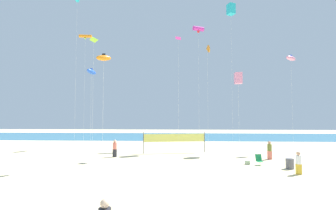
{
  "coord_description": "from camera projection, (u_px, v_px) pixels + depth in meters",
  "views": [
    {
      "loc": [
        0.28,
        -16.26,
        4.11
      ],
      "look_at": [
        -0.93,
        8.06,
        5.38
      ],
      "focal_mm": 24.89,
      "sensor_mm": 36.0,
      "label": 1
    }
  ],
  "objects": [
    {
      "name": "beach_handbag",
      "position": [
        248.0,
        163.0,
        20.17
      ],
      "size": [
        0.4,
        0.2,
        0.32
      ],
      "primitive_type": "cube",
      "color": "#99B28C",
      "rests_on": "ground"
    },
    {
      "name": "kite_orange_delta",
      "position": [
        207.0,
        49.0,
        30.14
      ],
      "size": [
        0.78,
        1.02,
        13.44
      ],
      "color": "silver",
      "rests_on": "ground"
    },
    {
      "name": "kite_pink_box",
      "position": [
        238.0,
        78.0,
        27.01
      ],
      "size": [
        0.82,
        0.82,
        9.28
      ],
      "color": "silver",
      "rests_on": "ground"
    },
    {
      "name": "kite_lime_diamond",
      "position": [
        94.0,
        41.0,
        23.24
      ],
      "size": [
        0.72,
        0.73,
        12.07
      ],
      "color": "silver",
      "rests_on": "ground"
    },
    {
      "name": "beachgoer_olive_shirt",
      "position": [
        270.0,
        150.0,
        22.67
      ],
      "size": [
        0.4,
        0.4,
        1.77
      ],
      "rotation": [
        0.0,
        0.0,
        2.85
      ],
      "color": "#EA7260",
      "rests_on": "ground"
    },
    {
      "name": "kite_blue_inflatable",
      "position": [
        91.0,
        72.0,
        32.06
      ],
      "size": [
        1.15,
        1.9,
        10.83
      ],
      "color": "silver",
      "rests_on": "ground"
    },
    {
      "name": "ocean_band",
      "position": [
        178.0,
        136.0,
        49.54
      ],
      "size": [
        120.0,
        20.0,
        0.01
      ],
      "primitive_type": "cube",
      "color": "teal",
      "rests_on": "ground"
    },
    {
      "name": "trash_barrel",
      "position": [
        290.0,
        164.0,
        18.49
      ],
      "size": [
        0.61,
        0.61,
        0.81
      ],
      "primitive_type": "cylinder",
      "color": "#595960",
      "rests_on": "ground"
    },
    {
      "name": "ground_plane",
      "position": [
        176.0,
        177.0,
        16.02
      ],
      "size": [
        120.0,
        120.0,
        0.0
      ],
      "primitive_type": "plane",
      "color": "beige"
    },
    {
      "name": "kite_magenta_tube",
      "position": [
        198.0,
        29.0,
        33.58
      ],
      "size": [
        1.71,
        1.18,
        17.18
      ],
      "color": "silver",
      "rests_on": "ground"
    },
    {
      "name": "kite_orange_tube",
      "position": [
        85.0,
        37.0,
        33.94
      ],
      "size": [
        1.84,
        0.7,
        16.13
      ],
      "color": "silver",
      "rests_on": "ground"
    },
    {
      "name": "volleyball_net",
      "position": [
        174.0,
        139.0,
        26.81
      ],
      "size": [
        7.1,
        1.33,
        2.4
      ],
      "color": "#4C4C51",
      "rests_on": "ground"
    },
    {
      "name": "kite_magenta_diamond",
      "position": [
        178.0,
        39.0,
        26.18
      ],
      "size": [
        0.87,
        0.87,
        13.21
      ],
      "color": "silver",
      "rests_on": "ground"
    },
    {
      "name": "beachgoer_white_shirt",
      "position": [
        299.0,
        162.0,
        16.73
      ],
      "size": [
        0.37,
        0.37,
        1.62
      ],
      "rotation": [
        0.0,
        0.0,
        4.47
      ],
      "color": "gold",
      "rests_on": "ground"
    },
    {
      "name": "kite_cyan_box",
      "position": [
        231.0,
        9.0,
        32.5
      ],
      "size": [
        1.22,
        1.22,
        19.9
      ],
      "color": "silver",
      "rests_on": "ground"
    },
    {
      "name": "folding_beach_chair",
      "position": [
        259.0,
        159.0,
        20.02
      ],
      "size": [
        0.52,
        0.65,
        0.89
      ],
      "rotation": [
        0.0,
        0.0,
        -0.18
      ],
      "color": "#1E8C4C",
      "rests_on": "ground"
    },
    {
      "name": "beachgoer_coral_shirt",
      "position": [
        115.0,
        148.0,
        24.04
      ],
      "size": [
        0.4,
        0.4,
        1.77
      ],
      "rotation": [
        0.0,
        0.0,
        0.36
      ],
      "color": "#2D2D33",
      "rests_on": "ground"
    },
    {
      "name": "kite_cyan_inflatable",
      "position": [
        77.0,
        0.0,
        31.45
      ],
      "size": [
        1.08,
        1.67,
        20.36
      ],
      "color": "silver",
      "rests_on": "ground"
    },
    {
      "name": "kite_pink_inflatable",
      "position": [
        291.0,
        58.0,
        28.59
      ],
      "size": [
        1.66,
        1.21,
        11.77
      ],
      "color": "silver",
      "rests_on": "ground"
    },
    {
      "name": "kite_orange_inflatable",
      "position": [
        104.0,
        58.0,
        19.96
      ],
      "size": [
        1.34,
        1.36,
        9.57
      ],
      "color": "silver",
      "rests_on": "ground"
    }
  ]
}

